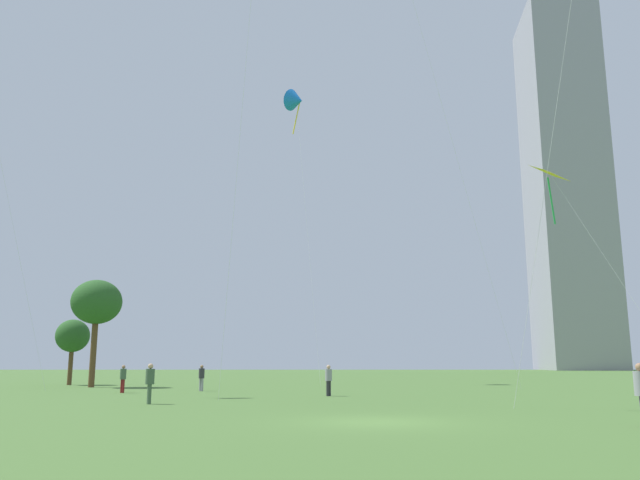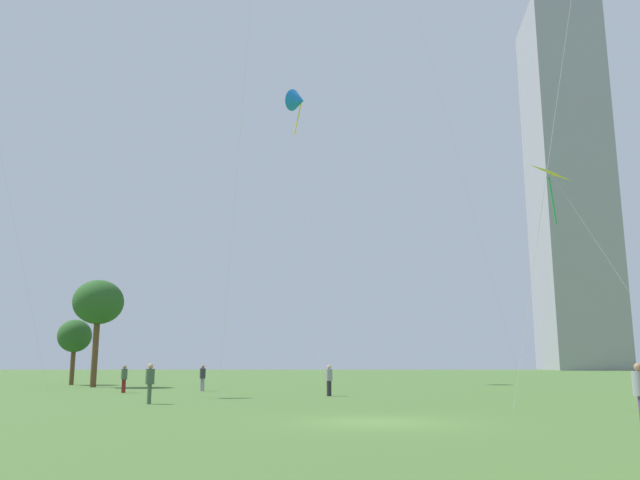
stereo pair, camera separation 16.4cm
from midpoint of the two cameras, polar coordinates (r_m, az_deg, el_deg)
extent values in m
plane|color=#476B30|center=(19.60, 4.96, -15.99)|extent=(280.00, 280.00, 0.00)
cylinder|color=#3F593F|center=(28.78, -15.32, -13.21)|extent=(0.15, 0.15, 0.82)
cylinder|color=#3F593F|center=(28.61, -15.26, -13.23)|extent=(0.15, 0.15, 0.82)
cylinder|color=#3F593F|center=(28.67, -15.22, -11.75)|extent=(0.38, 0.38, 0.65)
sphere|color=tan|center=(28.66, -15.17, -10.88)|extent=(0.22, 0.22, 0.22)
cylinder|color=maroon|center=(39.60, -17.54, -12.41)|extent=(0.14, 0.14, 0.77)
cylinder|color=maroon|center=(39.47, -17.41, -12.42)|extent=(0.14, 0.14, 0.77)
cylinder|color=#3F593F|center=(39.52, -17.42, -11.42)|extent=(0.35, 0.35, 0.61)
sphere|color=#997051|center=(39.51, -17.38, -10.83)|extent=(0.21, 0.21, 0.21)
cylinder|color=#2D2D33|center=(34.26, 0.51, -13.20)|extent=(0.15, 0.15, 0.78)
cylinder|color=#2D2D33|center=(34.38, 0.69, -13.19)|extent=(0.15, 0.15, 0.78)
cylinder|color=gray|center=(34.30, 0.60, -12.03)|extent=(0.36, 0.36, 0.62)
sphere|color=tan|center=(34.29, 0.60, -11.34)|extent=(0.21, 0.21, 0.21)
cylinder|color=gray|center=(40.91, -10.85, -12.65)|extent=(0.14, 0.14, 0.77)
cylinder|color=gray|center=(40.80, -10.69, -12.66)|extent=(0.14, 0.14, 0.77)
cylinder|color=#2D2D33|center=(40.84, -10.74, -11.69)|extent=(0.35, 0.35, 0.61)
sphere|color=#997051|center=(40.83, -10.72, -11.12)|extent=(0.21, 0.21, 0.21)
sphere|color=#997051|center=(19.88, 26.53, -10.18)|extent=(0.23, 0.23, 0.23)
cylinder|color=silver|center=(31.35, -7.38, 9.35)|extent=(1.84, 3.09, 25.12)
cylinder|color=silver|center=(43.61, 12.39, 6.01)|extent=(8.06, 5.23, 28.54)
cylinder|color=silver|center=(52.84, -1.30, 1.20)|extent=(2.26, 7.62, 25.71)
cone|color=blue|center=(60.45, -2.25, 12.43)|extent=(2.73, 2.75, 2.33)
cylinder|color=yellow|center=(59.75, -2.26, 10.84)|extent=(0.68, 0.10, 2.98)
cylinder|color=silver|center=(27.63, 19.90, 8.35)|extent=(3.94, 1.24, 21.11)
cylinder|color=silver|center=(38.78, 24.94, -2.83)|extent=(4.97, 4.45, 13.05)
pyramid|color=yellow|center=(41.16, 19.80, 5.72)|extent=(2.19, 2.08, 1.14)
cylinder|color=green|center=(40.71, 19.93, 3.34)|extent=(0.52, 0.55, 2.82)
cylinder|color=brown|center=(54.63, -21.63, -10.49)|extent=(0.35, 0.35, 2.91)
ellipsoid|color=#285623|center=(54.67, -21.45, -8.01)|extent=(2.63, 2.63, 2.57)
cylinder|color=brown|center=(49.03, -19.83, -9.53)|extent=(0.43, 0.43, 4.82)
ellipsoid|color=#285623|center=(49.22, -19.55, -5.26)|extent=(3.61, 3.61, 3.21)
cube|color=#939399|center=(170.69, 21.07, 4.78)|extent=(18.65, 25.93, 91.71)
camera|label=1|loc=(0.08, -90.17, 0.03)|focal=35.62mm
camera|label=2|loc=(0.08, 89.83, -0.03)|focal=35.62mm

